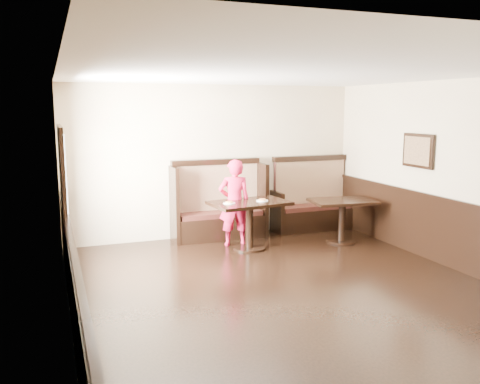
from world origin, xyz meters
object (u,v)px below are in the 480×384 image
table_main (250,213)px  table_neighbor (342,211)px  booth_main (218,210)px  booth_neighbor (312,205)px  child (234,203)px

table_main → table_neighbor: size_ratio=1.16×
booth_main → table_neighbor: (1.97, -1.08, 0.05)m
booth_neighbor → table_main: bearing=-151.6°
booth_main → booth_neighbor: (1.95, -0.00, -0.05)m
booth_main → table_neighbor: 2.25m
booth_main → table_main: bearing=-74.7°
booth_neighbor → table_main: 1.94m
booth_main → table_main: booth_main is taller
table_main → child: (-0.16, 0.31, 0.13)m
table_main → table_neighbor: bearing=-12.5°
booth_main → booth_neighbor: size_ratio=1.06×
booth_main → child: 0.66m
table_neighbor → table_main: bearing=-177.6°
booth_main → booth_neighbor: bearing=-0.1°
table_neighbor → booth_main: bearing=158.9°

